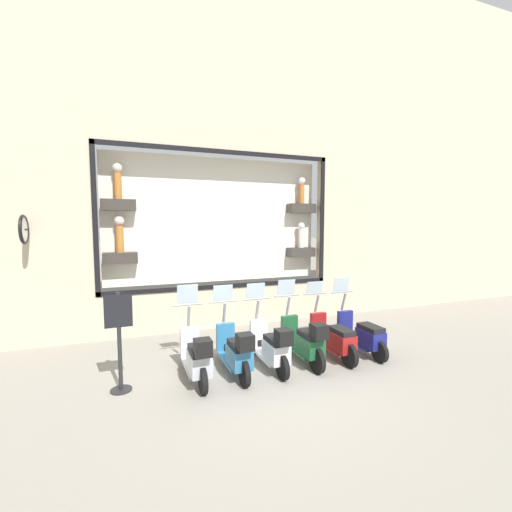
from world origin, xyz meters
The scene contains 9 objects.
ground_plane centered at (0.00, 0.00, 0.00)m, with size 120.00×120.00×0.00m, color gray.
building_facade centered at (3.60, 0.00, 5.42)m, with size 1.24×36.00×10.58m.
scooter_navy_0 centered at (0.46, -2.38, 0.42)m, with size 1.79×0.61×1.60m.
scooter_red_1 centered at (0.46, -1.64, 0.42)m, with size 1.80×0.60×1.53m.
scooter_green_2 centered at (0.40, -0.90, 0.47)m, with size 1.80×0.60×1.62m.
scooter_white_3 centered at (0.40, -0.16, 0.46)m, with size 1.79×0.61×1.59m.
scooter_teal_4 centered at (0.40, 0.58, 0.46)m, with size 1.79×0.60×1.59m.
scooter_silver_5 centered at (0.40, 1.32, 0.46)m, with size 1.79×0.60×1.65m.
shop_sign_post centered at (0.51, 2.62, 0.93)m, with size 0.36×0.45×1.73m.
Camera 1 is at (-5.61, 2.47, 2.86)m, focal length 24.00 mm.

